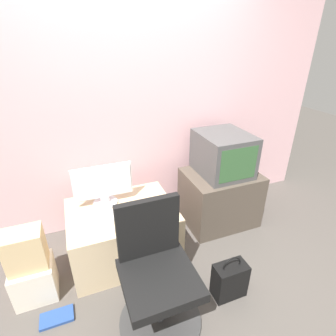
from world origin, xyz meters
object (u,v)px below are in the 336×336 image
at_px(main_monitor, 103,186).
at_px(mouse, 140,210).
at_px(cardboard_box_lower, 35,280).
at_px(office_chair, 157,279).
at_px(keyboard, 113,215).
at_px(handbag, 229,279).
at_px(book, 57,317).
at_px(crt_tv, 223,154).

bearing_deg(main_monitor, mouse, -42.05).
bearing_deg(cardboard_box_lower, office_chair, -31.88).
relative_size(keyboard, handbag, 0.78).
bearing_deg(mouse, office_chair, -95.88).
height_order(office_chair, handbag, office_chair).
distance_m(main_monitor, book, 1.04).
height_order(main_monitor, crt_tv, crt_tv).
distance_m(keyboard, book, 0.84).
height_order(crt_tv, book, crt_tv).
distance_m(mouse, cardboard_box_lower, 0.97).
height_order(crt_tv, cardboard_box_lower, crt_tv).
bearing_deg(mouse, handbag, -51.00).
xyz_separation_m(office_chair, handbag, (0.59, -0.03, -0.23)).
relative_size(office_chair, cardboard_box_lower, 2.97).
xyz_separation_m(crt_tv, handbag, (-0.43, -0.89, -0.64)).
distance_m(keyboard, cardboard_box_lower, 0.77).
height_order(main_monitor, mouse, main_monitor).
relative_size(mouse, book, 0.25).
relative_size(crt_tv, cardboard_box_lower, 1.78).
distance_m(keyboard, mouse, 0.23).
xyz_separation_m(cardboard_box_lower, book, (0.13, -0.28, -0.14)).
bearing_deg(main_monitor, book, -129.63).
distance_m(crt_tv, office_chair, 1.39).
xyz_separation_m(mouse, office_chair, (-0.06, -0.62, -0.13)).
relative_size(keyboard, office_chair, 0.33).
height_order(keyboard, mouse, mouse).
distance_m(cardboard_box_lower, handbag, 1.52).
relative_size(mouse, cardboard_box_lower, 0.19).
bearing_deg(office_chair, main_monitor, 102.89).
bearing_deg(keyboard, main_monitor, 98.57).
relative_size(main_monitor, keyboard, 1.69).
bearing_deg(handbag, mouse, 129.00).
bearing_deg(handbag, main_monitor, 131.64).
height_order(crt_tv, handbag, crt_tv).
height_order(mouse, cardboard_box_lower, mouse).
bearing_deg(keyboard, book, -143.36).
relative_size(crt_tv, office_chair, 0.60).
bearing_deg(handbag, crt_tv, 64.45).
bearing_deg(crt_tv, book, -159.98).
xyz_separation_m(cardboard_box_lower, handbag, (1.42, -0.55, -0.00)).
bearing_deg(handbag, book, 168.22).
xyz_separation_m(mouse, cardboard_box_lower, (-0.90, -0.10, -0.36)).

